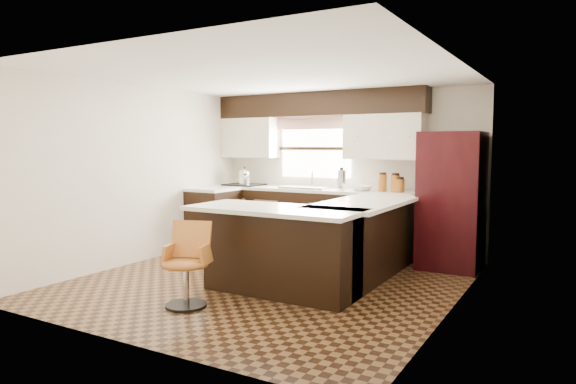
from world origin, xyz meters
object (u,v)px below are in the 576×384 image
Objects in this scene: peninsula_return at (281,252)px; refrigerator at (452,201)px; peninsula_long at (361,242)px; bar_chair at (185,265)px.

refrigerator is at bearing 57.62° from peninsula_return.
peninsula_long and peninsula_return have the same top height.
bar_chair is (-0.58, -0.88, -0.03)m from peninsula_return.
peninsula_return is at bearing 37.75° from bar_chair.
refrigerator reaches higher than peninsula_long.
peninsula_return is 0.93× the size of refrigerator.
peninsula_return is 2.51m from refrigerator.
bar_chair is (-1.90, -2.97, -0.47)m from refrigerator.
refrigerator is 3.56m from bar_chair.
refrigerator reaches higher than bar_chair.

